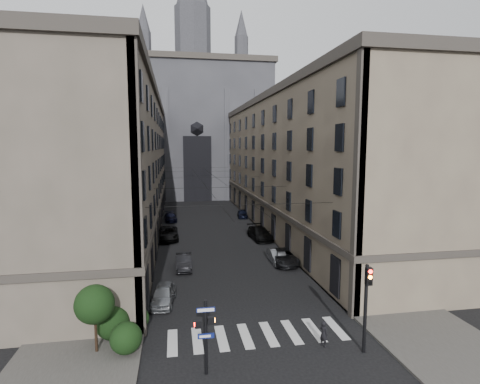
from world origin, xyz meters
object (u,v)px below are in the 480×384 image
car_right_near (277,256)px  car_right_midfar (260,233)px  pedestrian_signal_left (206,332)px  traffic_light_right (367,298)px  car_right_midnear (283,257)px  car_right_far (242,214)px  gothic_tower (194,121)px  pedestrian (324,334)px  car_left_midfar (167,234)px  car_left_midnear (184,262)px  car_left_far (170,217)px  car_left_near (163,295)px

car_right_near → car_right_midfar: (0.43, 9.67, 0.13)m
pedestrian_signal_left → traffic_light_right: bearing=2.6°
car_right_midnear → car_right_midfar: 10.09m
car_right_far → gothic_tower: bearing=107.4°
car_right_far → pedestrian: size_ratio=2.49×
car_right_midfar → pedestrian: bearing=-99.2°
pedestrian_signal_left → car_left_midfar: pedestrian_signal_left is taller
car_left_midfar → car_right_midfar: size_ratio=1.04×
gothic_tower → car_right_midnear: size_ratio=11.25×
pedestrian_signal_left → car_left_midnear: 17.26m
pedestrian_signal_left → car_left_far: size_ratio=0.89×
car_left_midnear → car_left_near: bearing=-101.8°
gothic_tower → car_left_far: gothic_tower is taller
gothic_tower → car_left_midnear: gothic_tower is taller
car_right_midfar → car_left_near: bearing=-127.5°
car_left_far → car_right_midnear: (11.39, -24.09, 0.06)m
car_left_far → car_left_midnear: bearing=-90.9°
car_left_near → car_left_far: (0.26, 31.91, -0.05)m
car_left_near → car_right_near: car_left_near is taller
pedestrian_signal_left → car_right_midfar: 28.74m
pedestrian_signal_left → car_right_near: pedestrian_signal_left is taller
gothic_tower → traffic_light_right: gothic_tower is taller
gothic_tower → car_left_midnear: size_ratio=13.75×
car_left_near → car_right_far: car_left_near is taller
car_right_near → pedestrian: 16.11m
car_left_midfar → car_right_midfar: 11.76m
pedestrian_signal_left → pedestrian: (7.08, 1.50, -1.54)m
car_left_midfar → car_right_midnear: size_ratio=1.12×
gothic_tower → car_left_midnear: 58.98m
car_left_near → car_right_near: 13.86m
car_left_near → car_right_near: bearing=42.9°
car_right_far → pedestrian_signal_left: bearing=-96.6°
car_left_near → car_right_far: (12.05, 32.87, -0.03)m
gothic_tower → car_left_far: 36.97m
pedestrian_signal_left → pedestrian: 7.40m
gothic_tower → pedestrian_signal_left: (-3.51, -73.46, -15.48)m
car_left_near → car_right_far: size_ratio=1.05×
traffic_light_right → car_left_near: 14.78m
gothic_tower → car_right_midnear: gothic_tower is taller
car_right_midfar → car_left_midfar: bearing=166.0°
car_right_near → car_right_midnear: size_ratio=0.79×
pedestrian_signal_left → car_left_near: bearing=104.6°
gothic_tower → car_left_midfar: gothic_tower is taller
car_right_midnear → car_left_midnear: bearing=-179.8°
car_left_near → pedestrian: pedestrian is taller
pedestrian_signal_left → car_left_midnear: bearing=92.3°
traffic_light_right → car_left_midnear: (-9.80, 16.75, -2.59)m
car_right_midfar → car_right_far: (0.47, 14.96, -0.14)m
car_left_midnear → car_left_far: bearing=94.2°
car_right_near → pedestrian: bearing=-95.1°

